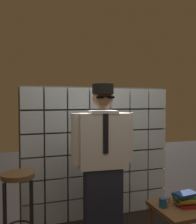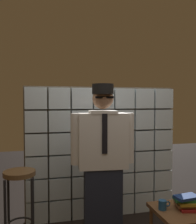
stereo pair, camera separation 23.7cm
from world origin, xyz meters
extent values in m
cube|color=silver|center=(-0.88, 1.16, 0.14)|extent=(0.27, 0.08, 0.27)
cube|color=silver|center=(-0.59, 1.16, 0.14)|extent=(0.27, 0.08, 0.27)
cube|color=silver|center=(-0.29, 1.16, 0.14)|extent=(0.27, 0.08, 0.27)
cube|color=silver|center=(0.00, 1.16, 0.14)|extent=(0.27, 0.08, 0.27)
cube|color=silver|center=(0.29, 1.16, 0.14)|extent=(0.27, 0.08, 0.27)
cube|color=silver|center=(0.59, 1.16, 0.14)|extent=(0.27, 0.08, 0.27)
cube|color=silver|center=(0.88, 1.16, 0.14)|extent=(0.27, 0.08, 0.27)
cube|color=silver|center=(-0.88, 1.16, 0.43)|extent=(0.27, 0.08, 0.27)
cube|color=silver|center=(-0.59, 1.16, 0.43)|extent=(0.27, 0.08, 0.27)
cube|color=silver|center=(-0.29, 1.16, 0.43)|extent=(0.27, 0.08, 0.27)
cube|color=silver|center=(0.00, 1.16, 0.43)|extent=(0.27, 0.08, 0.27)
cube|color=silver|center=(0.29, 1.16, 0.43)|extent=(0.27, 0.08, 0.27)
cube|color=silver|center=(0.59, 1.16, 0.43)|extent=(0.27, 0.08, 0.27)
cube|color=silver|center=(0.88, 1.16, 0.43)|extent=(0.27, 0.08, 0.27)
cube|color=silver|center=(-0.88, 1.16, 0.73)|extent=(0.27, 0.08, 0.27)
cube|color=silver|center=(-0.59, 1.16, 0.73)|extent=(0.27, 0.08, 0.27)
cube|color=silver|center=(-0.29, 1.16, 0.73)|extent=(0.27, 0.08, 0.27)
cube|color=silver|center=(0.00, 1.16, 0.73)|extent=(0.27, 0.08, 0.27)
cube|color=silver|center=(0.29, 1.16, 0.73)|extent=(0.27, 0.08, 0.27)
cube|color=silver|center=(0.59, 1.16, 0.73)|extent=(0.27, 0.08, 0.27)
cube|color=silver|center=(0.88, 1.16, 0.73)|extent=(0.27, 0.08, 0.27)
cube|color=silver|center=(-0.88, 1.16, 1.02)|extent=(0.27, 0.08, 0.27)
cube|color=silver|center=(-0.59, 1.16, 1.02)|extent=(0.27, 0.08, 0.27)
cube|color=silver|center=(-0.29, 1.16, 1.02)|extent=(0.27, 0.08, 0.27)
cube|color=silver|center=(0.00, 1.16, 1.02)|extent=(0.27, 0.08, 0.27)
cube|color=silver|center=(0.29, 1.16, 1.02)|extent=(0.27, 0.08, 0.27)
cube|color=silver|center=(0.59, 1.16, 1.02)|extent=(0.27, 0.08, 0.27)
cube|color=silver|center=(0.88, 1.16, 1.02)|extent=(0.27, 0.08, 0.27)
cube|color=silver|center=(-0.88, 1.16, 1.32)|extent=(0.27, 0.08, 0.27)
cube|color=silver|center=(-0.59, 1.16, 1.32)|extent=(0.27, 0.08, 0.27)
cube|color=silver|center=(-0.29, 1.16, 1.32)|extent=(0.27, 0.08, 0.27)
cube|color=silver|center=(0.00, 1.16, 1.32)|extent=(0.27, 0.08, 0.27)
cube|color=silver|center=(0.29, 1.16, 1.32)|extent=(0.27, 0.08, 0.27)
cube|color=silver|center=(0.59, 1.16, 1.32)|extent=(0.27, 0.08, 0.27)
cube|color=silver|center=(0.88, 1.16, 1.32)|extent=(0.27, 0.08, 0.27)
cube|color=silver|center=(-0.88, 1.16, 1.61)|extent=(0.27, 0.08, 0.27)
cube|color=silver|center=(-0.59, 1.16, 1.61)|extent=(0.27, 0.08, 0.27)
cube|color=silver|center=(-0.29, 1.16, 1.61)|extent=(0.27, 0.08, 0.27)
cube|color=silver|center=(0.00, 1.16, 1.61)|extent=(0.27, 0.08, 0.27)
cube|color=silver|center=(0.29, 1.16, 1.61)|extent=(0.27, 0.08, 0.27)
cube|color=silver|center=(0.59, 1.16, 1.61)|extent=(0.27, 0.08, 0.27)
cube|color=silver|center=(0.88, 1.16, 1.61)|extent=(0.27, 0.08, 0.27)
cube|color=#5B5447|center=(0.00, 1.21, 0.87)|extent=(2.08, 0.02, 1.79)
cube|color=#1E2333|center=(-0.17, 0.54, 0.42)|extent=(0.42, 0.24, 0.84)
cube|color=silver|center=(-0.17, 0.54, 1.14)|extent=(0.55, 0.28, 0.60)
cube|color=black|center=(-0.18, 0.42, 1.23)|extent=(0.06, 0.02, 0.42)
cube|color=silver|center=(-0.17, 0.54, 1.45)|extent=(0.31, 0.27, 0.04)
sphere|color=#A87A5B|center=(-0.17, 0.54, 1.60)|extent=(0.23, 0.23, 0.23)
ellipsoid|color=black|center=(-0.18, 0.48, 1.56)|extent=(0.16, 0.09, 0.10)
cube|color=black|center=(-0.18, 0.43, 1.61)|extent=(0.19, 0.03, 0.02)
cylinder|color=black|center=(-0.18, 0.45, 1.65)|extent=(0.19, 0.19, 0.01)
cylinder|color=black|center=(-0.17, 0.54, 1.70)|extent=(0.23, 0.23, 0.11)
cylinder|color=silver|center=(0.12, 0.51, 1.17)|extent=(0.11, 0.11, 0.55)
cylinder|color=silver|center=(-0.47, 0.56, 1.17)|extent=(0.11, 0.11, 0.55)
cylinder|color=brown|center=(-1.06, 0.70, 0.80)|extent=(0.34, 0.34, 0.05)
cylinder|color=black|center=(-1.19, 0.57, 0.39)|extent=(0.03, 0.03, 0.77)
cylinder|color=black|center=(-0.92, 0.57, 0.39)|extent=(0.03, 0.03, 0.77)
cylinder|color=black|center=(-1.19, 0.83, 0.39)|extent=(0.03, 0.03, 0.77)
cylinder|color=black|center=(-0.92, 0.83, 0.39)|extent=(0.03, 0.03, 0.77)
cube|color=brown|center=(0.53, 0.11, 0.46)|extent=(0.52, 0.52, 0.04)
cylinder|color=brown|center=(0.75, 0.33, 0.22)|extent=(0.04, 0.04, 0.44)
cube|color=maroon|center=(0.60, 0.11, 0.50)|extent=(0.21, 0.21, 0.02)
cube|color=brown|center=(0.60, 0.14, 0.52)|extent=(0.24, 0.19, 0.03)
cube|color=olive|center=(0.60, 0.12, 0.55)|extent=(0.22, 0.21, 0.03)
cube|color=#1E592D|center=(0.57, 0.13, 0.58)|extent=(0.23, 0.18, 0.03)
cube|color=navy|center=(0.59, 0.11, 0.61)|extent=(0.25, 0.16, 0.03)
cylinder|color=navy|center=(0.35, 0.16, 0.53)|extent=(0.08, 0.08, 0.09)
torus|color=navy|center=(0.41, 0.16, 0.54)|extent=(0.06, 0.01, 0.06)
camera|label=1|loc=(-1.06, -1.94, 1.57)|focal=38.93mm
camera|label=2|loc=(-0.83, -2.01, 1.57)|focal=38.93mm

